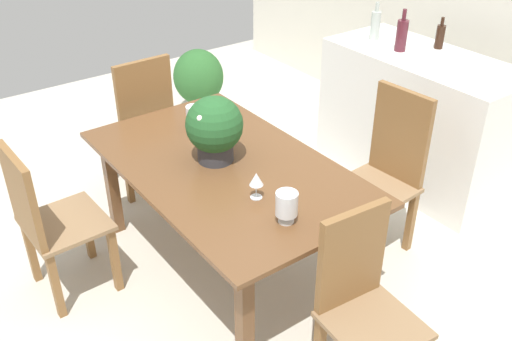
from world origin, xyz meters
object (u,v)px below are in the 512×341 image
Objects in this scene: chair_head_end at (142,121)px; flower_centerpiece at (214,128)px; wine_bottle_amber at (402,35)px; chair_far_right at (387,166)px; chair_foot_end at (361,300)px; kitchen_counter at (418,118)px; wine_glass at (256,180)px; dining_table at (226,178)px; crystal_vase_center_near at (194,116)px; wine_bottle_tall at (375,25)px; potted_plant_floor at (199,79)px; chair_near_left at (46,217)px; wine_bottle_dark at (440,36)px; crystal_vase_left at (287,205)px.

chair_head_end is 1.08m from flower_centerpiece.
chair_far_right is at bearing -49.60° from wine_bottle_amber.
kitchen_counter is (-1.17, 1.78, -0.04)m from chair_foot_end.
wine_glass is at bearing -76.64° from kitchen_counter.
crystal_vase_center_near is (-0.48, 0.08, 0.19)m from dining_table.
potted_plant_floor is at bearing -154.89° from wine_bottle_tall.
chair_head_end is at bearing 94.94° from chair_foot_end.
flower_centerpiece reaches higher than dining_table.
kitchen_counter is at bearing 91.91° from dining_table.
potted_plant_floor is at bearing -138.67° from chair_head_end.
potted_plant_floor is (-1.65, 1.99, -0.20)m from chair_near_left.
wine_bottle_tall is at bearing -150.43° from wine_bottle_dark.
chair_near_left is 2.59m from potted_plant_floor.
crystal_vase_center_near is at bearing -97.82° from wine_bottle_amber.
chair_head_end reaches higher than crystal_vase_center_near.
dining_table is 5.77× the size of wine_bottle_amber.
chair_foot_end is 1.57× the size of potted_plant_floor.
flower_centerpiece reaches higher than kitchen_counter.
crystal_vase_left is 0.72× the size of wine_bottle_dark.
potted_plant_floor is (-2.42, 1.10, -0.50)m from wine_glass.
wine_bottle_tall is at bearing 123.12° from crystal_vase_left.
wine_glass is (0.46, -0.04, -0.10)m from flower_centerpiece.
dining_table is at bearing -88.09° from kitchen_counter.
kitchen_counter is (-0.70, 1.86, -0.35)m from crystal_vase_left.
flower_centerpiece is 1.86m from kitchen_counter.
crystal_vase_center_near is at bearing -87.78° from wine_bottle_tall.
chair_foot_end is 3.45× the size of wine_bottle_tall.
wine_bottle_dark is at bearing 93.56° from dining_table.
kitchen_counter is at bearing 20.83° from wine_bottle_amber.
crystal_vase_left is at bearing -1.59° from wine_glass.
flower_centerpiece is at bearing -14.33° from crystal_vase_center_near.
flower_centerpiece is at bearing 176.03° from crystal_vase_left.
flower_centerpiece reaches higher than potted_plant_floor.
wine_bottle_dark is at bearing 110.36° from crystal_vase_left.
chair_near_left is at bearing -96.93° from kitchen_counter.
chair_far_right is at bearing -63.53° from wine_bottle_dark.
chair_near_left is 1.18m from chair_head_end.
wine_bottle_dark reaches higher than chair_far_right.
crystal_vase_left reaches higher than crystal_vase_center_near.
dining_table is at bearing -72.66° from wine_bottle_tall.
crystal_vase_left is (0.72, -0.05, -0.11)m from flower_centerpiece.
wine_bottle_dark reaches higher than crystal_vase_left.
chair_near_left is 6.00× the size of crystal_vase_center_near.
chair_foot_end reaches higher than crystal_vase_center_near.
dining_table is at bearing 88.86° from chair_head_end.
wine_bottle_amber reaches higher than chair_head_end.
dining_table is 1.88m from wine_bottle_tall.
chair_head_end is 3.72× the size of wine_bottle_tall.
wine_bottle_tall reaches higher than dining_table.
chair_head_end is 1.98m from wine_bottle_amber.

